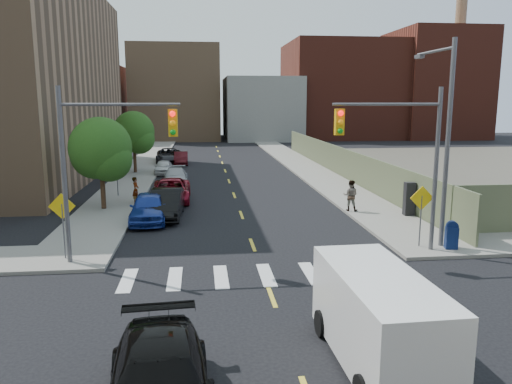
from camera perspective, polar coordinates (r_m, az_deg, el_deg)
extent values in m
plane|color=black|center=(15.29, 2.86, -14.58)|extent=(160.00, 160.00, 0.00)
cube|color=gray|center=(55.80, -12.04, 3.69)|extent=(3.50, 73.00, 0.15)
cube|color=gray|center=(56.43, 3.85, 3.97)|extent=(3.50, 73.00, 0.15)
cube|color=#5E6748|center=(43.64, 9.43, 3.49)|extent=(0.12, 44.00, 2.50)
cube|color=#592319|center=(85.95, -19.99, 9.57)|extent=(14.00, 18.00, 12.00)
cube|color=#8C6B4C|center=(85.75, -9.10, 11.07)|extent=(14.00, 16.00, 15.00)
cube|color=gray|center=(84.30, 0.57, 9.51)|extent=(12.00, 16.00, 10.00)
cube|color=#592319|center=(89.05, 9.57, 11.35)|extent=(18.00, 18.00, 16.00)
cube|color=#592319|center=(92.89, 19.67, 11.47)|extent=(14.00, 16.00, 18.00)
cylinder|color=#8C6B4C|center=(94.96, 22.10, 14.31)|extent=(1.80, 1.80, 28.00)
cylinder|color=#59595E|center=(20.56, -21.07, 1.47)|extent=(0.18, 0.18, 7.00)
cylinder|color=#59595E|center=(19.88, -15.24, 9.63)|extent=(4.50, 0.12, 0.12)
cube|color=#E5A50C|center=(19.71, -9.48, 7.81)|extent=(0.35, 0.30, 1.05)
cylinder|color=#59595E|center=(22.16, 19.84, 2.15)|extent=(0.18, 0.18, 7.00)
cylinder|color=#59595E|center=(21.06, 14.74, 9.68)|extent=(4.50, 0.12, 0.12)
cube|color=#E5A50C|center=(20.46, 9.50, 7.90)|extent=(0.35, 0.30, 1.05)
cylinder|color=#59595E|center=(22.81, 21.03, 4.83)|extent=(0.20, 0.20, 9.00)
cylinder|color=#59595E|center=(24.34, 19.80, 14.91)|extent=(0.12, 3.50, 0.12)
cube|color=#59595E|center=(25.78, 18.18, 14.50)|extent=(0.25, 0.60, 0.18)
cylinder|color=#59595E|center=(21.56, -21.11, -4.39)|extent=(0.06, 0.06, 2.40)
cube|color=yellow|center=(21.31, -21.30, -1.53)|extent=(1.06, 0.04, 1.06)
cylinder|color=#59595E|center=(22.90, 18.26, -3.36)|extent=(0.06, 0.06, 2.40)
cube|color=yellow|center=(22.67, 18.42, -0.66)|extent=(1.06, 0.04, 1.06)
cylinder|color=#59595E|center=(34.51, -15.56, 1.32)|extent=(0.06, 0.06, 2.40)
cube|color=yellow|center=(34.36, -15.65, 3.13)|extent=(1.06, 0.04, 1.06)
cylinder|color=#332114|center=(30.64, -17.09, 0.35)|extent=(0.28, 0.28, 2.64)
sphere|color=#1B4213|center=(30.33, -17.34, 4.81)|extent=(3.60, 3.60, 3.60)
sphere|color=#1B4213|center=(30.01, -16.44, 3.65)|extent=(2.64, 2.64, 2.64)
sphere|color=#1B4213|center=(30.84, -17.89, 4.09)|extent=(2.88, 2.88, 2.88)
cylinder|color=#332114|center=(45.32, -13.67, 3.68)|extent=(0.28, 0.28, 2.64)
sphere|color=#1B4213|center=(45.11, -13.80, 6.70)|extent=(3.60, 3.60, 3.60)
sphere|color=#1B4213|center=(44.79, -13.18, 5.94)|extent=(2.64, 2.64, 2.64)
sphere|color=#1B4213|center=(45.58, -14.22, 6.19)|extent=(2.88, 2.88, 2.88)
imported|color=navy|center=(27.34, -12.16, -1.74)|extent=(1.94, 4.66, 1.58)
imported|color=black|center=(28.14, -10.21, -1.33)|extent=(1.90, 4.87, 1.58)
imported|color=maroon|center=(32.52, -9.71, 0.17)|extent=(2.45, 5.27, 1.46)
imported|color=#A2A6AA|center=(38.95, -9.19, 1.76)|extent=(1.89, 4.49, 1.29)
imported|color=silver|center=(44.63, -10.53, 2.80)|extent=(1.50, 3.69, 1.26)
imported|color=#3D0C11|center=(51.13, -8.57, 3.84)|extent=(1.44, 3.93, 1.29)
imported|color=black|center=(52.44, -9.94, 4.10)|extent=(2.81, 5.61, 1.53)
cube|color=white|center=(12.96, 13.80, -13.72)|extent=(2.10, 5.17, 2.17)
cube|color=black|center=(14.55, 10.97, -9.60)|extent=(1.85, 1.23, 0.89)
cylinder|color=black|center=(14.48, 7.57, -14.66)|extent=(0.30, 0.75, 0.75)
cylinder|color=black|center=(15.06, 14.65, -13.90)|extent=(0.30, 0.75, 0.75)
cube|color=#0D1E4F|center=(23.13, 21.43, -4.89)|extent=(0.57, 0.47, 0.96)
cylinder|color=#0D1E4F|center=(23.01, 21.51, -3.68)|extent=(0.53, 0.32, 0.49)
cube|color=black|center=(28.90, 17.11, -0.74)|extent=(0.55, 0.46, 1.85)
imported|color=gray|center=(31.85, -13.58, 0.23)|extent=(0.44, 0.62, 1.62)
imported|color=gray|center=(29.23, 10.76, -0.40)|extent=(1.07, 0.97, 1.78)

